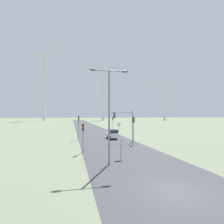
# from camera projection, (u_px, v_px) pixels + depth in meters

# --- Properties ---
(ground_plane) EXTENTS (600.00, 600.00, 0.00)m
(ground_plane) POSITION_uv_depth(u_px,v_px,m) (176.00, 192.00, 10.75)
(ground_plane) COLOR #667056
(road_surface) EXTENTS (10.00, 240.00, 0.01)m
(road_surface) POSITION_uv_depth(u_px,v_px,m) (91.00, 129.00, 57.49)
(road_surface) COLOR #38383D
(road_surface) RESTS_ON ground
(streetlamp) EXTENTS (3.83, 0.32, 9.15)m
(streetlamp) POSITION_uv_depth(u_px,v_px,m) (109.00, 104.00, 16.86)
(streetlamp) COLOR gray
(streetlamp) RESTS_ON ground
(stop_sign_near) EXTENTS (0.81, 0.07, 2.38)m
(stop_sign_near) POSITION_uv_depth(u_px,v_px,m) (121.00, 143.00, 19.06)
(stop_sign_near) COLOR gray
(stop_sign_near) RESTS_ON ground
(stop_sign_far) EXTENTS (0.81, 0.07, 2.96)m
(stop_sign_far) POSITION_uv_depth(u_px,v_px,m) (119.00, 127.00, 40.03)
(stop_sign_far) COLOR gray
(stop_sign_far) RESTS_ON ground
(traffic_light_post_near_left) EXTENTS (0.28, 0.33, 3.65)m
(traffic_light_post_near_left) POSITION_uv_depth(u_px,v_px,m) (83.00, 131.00, 21.88)
(traffic_light_post_near_left) COLOR gray
(traffic_light_post_near_left) RESTS_ON ground
(traffic_light_post_near_right) EXTENTS (0.28, 0.34, 4.41)m
(traffic_light_post_near_right) POSITION_uv_depth(u_px,v_px,m) (134.00, 124.00, 28.62)
(traffic_light_post_near_right) COLOR gray
(traffic_light_post_near_right) RESTS_ON ground
(traffic_light_post_mid_left) EXTENTS (0.28, 0.34, 4.57)m
(traffic_light_post_mid_left) POSITION_uv_depth(u_px,v_px,m) (79.00, 122.00, 33.38)
(traffic_light_post_mid_left) COLOR gray
(traffic_light_post_mid_left) RESTS_ON ground
(traffic_light_post_mid_right) EXTENTS (0.28, 0.33, 4.30)m
(traffic_light_post_mid_right) POSITION_uv_depth(u_px,v_px,m) (113.00, 121.00, 46.94)
(traffic_light_post_mid_right) COLOR gray
(traffic_light_post_mid_right) RESTS_ON ground
(traffic_light_mast_overhead) EXTENTS (3.89, 0.35, 5.52)m
(traffic_light_mast_overhead) POSITION_uv_depth(u_px,v_px,m) (125.00, 120.00, 30.34)
(traffic_light_mast_overhead) COLOR gray
(traffic_light_mast_overhead) RESTS_ON ground
(car_approaching) EXTENTS (2.04, 4.20, 1.83)m
(car_approaching) POSITION_uv_depth(u_px,v_px,m) (113.00, 134.00, 35.06)
(car_approaching) COLOR white
(car_approaching) RESTS_ON ground
(wind_turbine_left) EXTENTS (28.86, 7.78, 66.68)m
(wind_turbine_left) POSITION_uv_depth(u_px,v_px,m) (44.00, 83.00, 149.16)
(wind_turbine_left) COLOR silver
(wind_turbine_left) RESTS_ON ground
(wind_turbine_center) EXTENTS (31.23, 15.05, 59.73)m
(wind_turbine_center) POSITION_uv_depth(u_px,v_px,m) (103.00, 90.00, 158.15)
(wind_turbine_center) COLOR silver
(wind_turbine_center) RESTS_ON ground
(wind_turbine_right) EXTENTS (31.04, 10.47, 56.73)m
(wind_turbine_right) POSITION_uv_depth(u_px,v_px,m) (164.00, 96.00, 180.95)
(wind_turbine_right) COLOR silver
(wind_turbine_right) RESTS_ON ground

